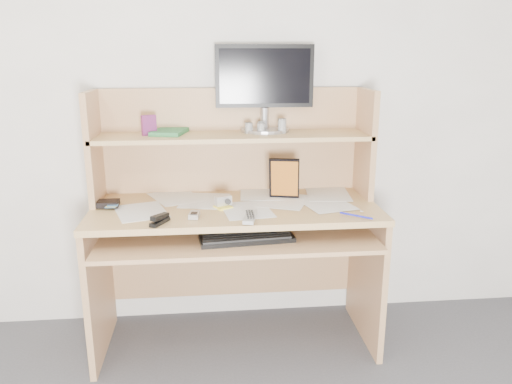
{
  "coord_description": "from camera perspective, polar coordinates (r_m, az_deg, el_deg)",
  "views": [
    {
      "loc": [
        -0.13,
        -0.86,
        1.47
      ],
      "look_at": [
        0.1,
        1.43,
        0.83
      ],
      "focal_mm": 35.0,
      "sensor_mm": 36.0,
      "label": 1
    }
  ],
  "objects": [
    {
      "name": "chip_stack_c",
      "position": [
        2.54,
        0.6,
        7.29
      ],
      "size": [
        0.04,
        0.04,
        0.05
      ],
      "primitive_type": "cylinder",
      "rotation": [
        0.0,
        0.0,
        0.08
      ],
      "color": "black",
      "rests_on": "desk"
    },
    {
      "name": "chip_stack_b",
      "position": [
        2.57,
        0.63,
        7.45
      ],
      "size": [
        0.04,
        0.04,
        0.06
      ],
      "primitive_type": "cylinder",
      "rotation": [
        0.0,
        0.0,
        0.2
      ],
      "color": "white",
      "rests_on": "desk"
    },
    {
      "name": "flip_phone",
      "position": [
        2.29,
        -7.07,
        -2.51
      ],
      "size": [
        0.06,
        0.09,
        0.02
      ],
      "primitive_type": "cube",
      "rotation": [
        0.0,
        0.0,
        -0.13
      ],
      "color": "#B6B6B9",
      "rests_on": "paper_clutter"
    },
    {
      "name": "game_case",
      "position": [
        2.53,
        3.24,
        1.57
      ],
      "size": [
        0.15,
        0.05,
        0.21
      ],
      "primitive_type": "cube",
      "rotation": [
        0.0,
        0.0,
        -0.21
      ],
      "color": "black",
      "rests_on": "paper_clutter"
    },
    {
      "name": "card_box",
      "position": [
        2.53,
        -12.14,
        7.47
      ],
      "size": [
        0.07,
        0.05,
        0.1
      ],
      "primitive_type": "cube",
      "rotation": [
        0.0,
        0.0,
        0.46
      ],
      "color": "maroon",
      "rests_on": "desk"
    },
    {
      "name": "wallet",
      "position": [
        2.53,
        -16.53,
        -1.25
      ],
      "size": [
        0.1,
        0.08,
        0.03
      ],
      "primitive_type": "cube",
      "rotation": [
        0.0,
        0.0,
        0.0
      ],
      "color": "black",
      "rests_on": "paper_clutter"
    },
    {
      "name": "tv_remote",
      "position": [
        2.24,
        -0.67,
        -2.86
      ],
      "size": [
        0.08,
        0.18,
        0.02
      ],
      "primitive_type": "cube",
      "rotation": [
        0.0,
        0.0,
        -0.2
      ],
      "color": "#9D9D98",
      "rests_on": "paper_clutter"
    },
    {
      "name": "paper_clutter",
      "position": [
        2.45,
        -2.38,
        -1.52
      ],
      "size": [
        1.32,
        0.54,
        0.01
      ],
      "primitive_type": "cube",
      "color": "silver",
      "rests_on": "desk"
    },
    {
      "name": "digital_camera",
      "position": [
        2.43,
        -3.76,
        -1.03
      ],
      "size": [
        0.09,
        0.06,
        0.05
      ],
      "primitive_type": "cube",
      "rotation": [
        0.0,
        0.0,
        0.44
      ],
      "color": "silver",
      "rests_on": "paper_clutter"
    },
    {
      "name": "shelf_book",
      "position": [
        2.57,
        -9.87,
        6.8
      ],
      "size": [
        0.19,
        0.24,
        0.02
      ],
      "primitive_type": "cube",
      "rotation": [
        0.0,
        0.0,
        -0.23
      ],
      "color": "#317C40",
      "rests_on": "desk"
    },
    {
      "name": "monitor",
      "position": [
        2.62,
        0.99,
        12.09
      ],
      "size": [
        0.51,
        0.25,
        0.44
      ],
      "rotation": [
        0.0,
        0.0,
        -0.02
      ],
      "color": "#A5A4A9",
      "rests_on": "desk"
    },
    {
      "name": "keyboard",
      "position": [
        2.28,
        -1.08,
        -5.19
      ],
      "size": [
        0.44,
        0.2,
        0.03
      ],
      "rotation": [
        0.0,
        0.0,
        0.1
      ],
      "color": "black",
      "rests_on": "desk"
    },
    {
      "name": "back_wall",
      "position": [
        2.67,
        -2.91,
        10.77
      ],
      "size": [
        3.6,
        0.04,
        2.5
      ],
      "primitive_type": "cube",
      "color": "white",
      "rests_on": "floor"
    },
    {
      "name": "desk",
      "position": [
        2.55,
        -2.48,
        -2.24
      ],
      "size": [
        1.4,
        0.7,
        1.3
      ],
      "color": "tan",
      "rests_on": "floor"
    },
    {
      "name": "stapler",
      "position": [
        2.23,
        -10.95,
        -3.01
      ],
      "size": [
        0.09,
        0.12,
        0.04
      ],
      "primitive_type": "cube",
      "rotation": [
        0.0,
        0.0,
        -0.5
      ],
      "color": "black",
      "rests_on": "paper_clutter"
    },
    {
      "name": "chip_stack_d",
      "position": [
        2.55,
        3.0,
        7.54
      ],
      "size": [
        0.06,
        0.06,
        0.07
      ],
      "primitive_type": "cylinder",
      "rotation": [
        0.0,
        0.0,
        0.43
      ],
      "color": "white",
      "rests_on": "desk"
    },
    {
      "name": "blue_pen",
      "position": [
        2.32,
        11.37,
        -2.66
      ],
      "size": [
        0.13,
        0.11,
        0.01
      ],
      "primitive_type": "cylinder",
      "rotation": [
        1.57,
        0.0,
        0.88
      ],
      "color": "#1719B0",
      "rests_on": "paper_clutter"
    },
    {
      "name": "chip_stack_a",
      "position": [
        2.54,
        -0.83,
        7.32
      ],
      "size": [
        0.05,
        0.05,
        0.05
      ],
      "primitive_type": "cylinder",
      "rotation": [
        0.0,
        0.0,
        0.35
      ],
      "color": "black",
      "rests_on": "desk"
    },
    {
      "name": "sticky_note_pad",
      "position": [
        2.42,
        -3.77,
        -1.74
      ],
      "size": [
        0.1,
        0.1,
        0.01
      ],
      "primitive_type": "cube",
      "rotation": [
        0.0,
        0.0,
        0.5
      ],
      "color": "yellow",
      "rests_on": "desk"
    }
  ]
}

